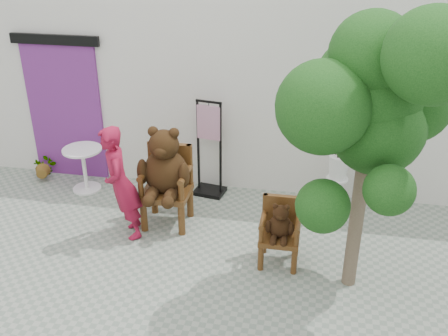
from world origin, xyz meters
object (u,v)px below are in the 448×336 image
cafe_table (84,164)px  person (121,184)px  tree (374,99)px  chair_small (280,227)px  stool_bucket (338,166)px  chair_big (166,171)px  display_stand (209,159)px

cafe_table → person: bearing=-46.5°
person → tree: tree is taller
tree → person: bearing=171.6°
person → cafe_table: bearing=-161.0°
chair_small → stool_bucket: stool_bucket is taller
chair_big → tree: (2.50, -0.84, 1.47)m
chair_big → display_stand: bearing=66.8°
cafe_table → tree: size_ratio=0.21×
chair_big → chair_small: chair_big is taller
person → tree: size_ratio=0.48×
person → stool_bucket: bearing=90.9°
cafe_table → stool_bucket: 3.87m
cafe_table → stool_bucket: stool_bucket is taller
chair_big → tree: tree is taller
stool_bucket → tree: size_ratio=0.44×
display_stand → chair_big: bearing=-103.3°
cafe_table → tree: tree is taller
chair_small → display_stand: (-1.21, 1.56, 0.07)m
display_stand → person: bearing=-113.5°
chair_small → cafe_table: chair_small is taller
person → display_stand: 1.63m
chair_small → cafe_table: size_ratio=1.21×
chair_big → cafe_table: (-1.53, 0.70, -0.37)m
chair_small → display_stand: 1.98m
person → cafe_table: size_ratio=2.24×
cafe_table → display_stand: (1.94, 0.24, 0.14)m
stool_bucket → tree: tree is taller
cafe_table → display_stand: 1.96m
chair_big → person: bearing=-139.9°
chair_small → tree: size_ratio=0.26×
display_stand → chair_small: bearing=-42.2°
cafe_table → stool_bucket: size_ratio=0.48×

